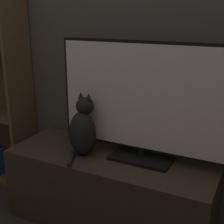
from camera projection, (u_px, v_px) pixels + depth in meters
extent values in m
cube|color=#47423D|center=(131.00, 28.00, 2.04)|extent=(4.80, 0.05, 2.60)
cube|color=#33281E|center=(111.00, 190.00, 2.11)|extent=(1.37, 0.52, 0.50)
cube|color=black|center=(142.00, 157.00, 1.99)|extent=(0.39, 0.23, 0.02)
cylinder|color=black|center=(142.00, 151.00, 1.98)|extent=(0.04, 0.04, 0.06)
cube|color=black|center=(144.00, 98.00, 1.88)|extent=(1.12, 0.02, 0.68)
cube|color=silver|center=(143.00, 98.00, 1.87)|extent=(1.08, 0.01, 0.64)
ellipsoid|color=black|center=(82.00, 134.00, 2.01)|extent=(0.21, 0.19, 0.29)
ellipsoid|color=olive|center=(88.00, 133.00, 2.06)|extent=(0.11, 0.07, 0.16)
sphere|color=black|center=(85.00, 106.00, 1.98)|extent=(0.13, 0.13, 0.12)
cone|color=black|center=(81.00, 95.00, 1.98)|extent=(0.04, 0.04, 0.04)
cone|color=black|center=(89.00, 97.00, 1.94)|extent=(0.04, 0.04, 0.04)
cylinder|color=black|center=(71.00, 159.00, 1.96)|extent=(0.10, 0.17, 0.03)
cube|color=brown|center=(20.00, 84.00, 2.39)|extent=(0.03, 0.28, 1.75)
cube|color=brown|center=(3.00, 77.00, 2.62)|extent=(0.61, 0.03, 1.75)
cube|color=brown|center=(3.00, 175.00, 2.77)|extent=(0.55, 0.25, 0.03)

